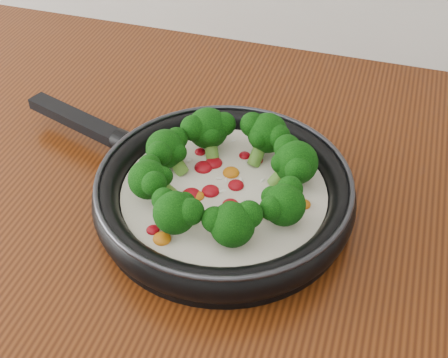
% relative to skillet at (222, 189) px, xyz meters
% --- Properties ---
extents(skillet, '(0.51, 0.39, 0.09)m').
position_rel_skillet_xyz_m(skillet, '(0.00, 0.00, 0.00)').
color(skillet, black).
rests_on(skillet, counter).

